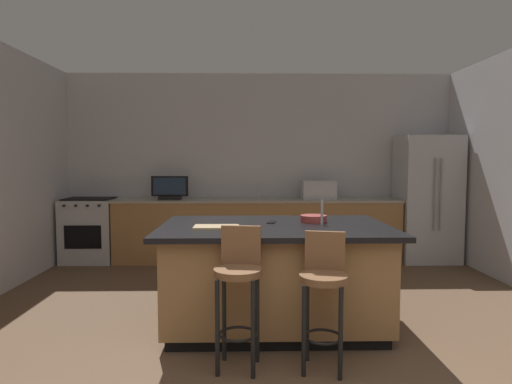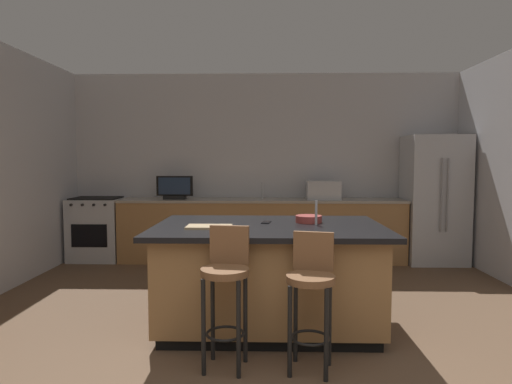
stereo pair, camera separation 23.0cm
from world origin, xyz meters
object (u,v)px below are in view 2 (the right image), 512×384
object	(u,v)px
kitchen_island	(269,275)
refrigerator	(434,199)
bar_stool_right	(311,289)
bar_stool_left	(226,283)
microwave	(323,190)
fruit_bowl	(309,219)
cutting_board	(209,227)
tv_monitor	(175,189)
cell_phone	(266,222)
range_oven	(97,229)

from	to	relation	value
kitchen_island	refrigerator	world-z (taller)	refrigerator
refrigerator	bar_stool_right	size ratio (longest dim) A/B	1.90
refrigerator	bar_stool_left	world-z (taller)	refrigerator
refrigerator	bar_stool_right	xyz separation A→B (m)	(-2.09, -3.35, -0.34)
microwave	fruit_bowl	size ratio (longest dim) A/B	2.00
refrigerator	cutting_board	size ratio (longest dim) A/B	4.84
tv_monitor	bar_stool_left	distance (m)	3.50
kitchen_island	microwave	distance (m)	2.75
cell_phone	cutting_board	world-z (taller)	cutting_board
tv_monitor	bar_stool_left	xyz separation A→B (m)	(1.05, -3.31, -0.46)
range_oven	tv_monitor	xyz separation A→B (m)	(1.17, -0.05, 0.60)
range_oven	bar_stool_right	world-z (taller)	bar_stool_right
bar_stool_left	fruit_bowl	bearing A→B (deg)	62.98
range_oven	refrigerator	bearing A→B (deg)	-0.48
range_oven	microwave	xyz separation A→B (m)	(3.33, 0.00, 0.58)
tv_monitor	cutting_board	world-z (taller)	tv_monitor
fruit_bowl	tv_monitor	bearing A→B (deg)	126.24
refrigerator	kitchen_island	bearing A→B (deg)	-133.34
refrigerator	cutting_board	xyz separation A→B (m)	(-2.89, -2.70, 0.00)
refrigerator	cutting_board	world-z (taller)	refrigerator
kitchen_island	refrigerator	bearing A→B (deg)	46.66
refrigerator	cell_phone	distance (m)	3.39
refrigerator	cell_phone	size ratio (longest dim) A/B	12.17
tv_monitor	cutting_board	bearing A→B (deg)	-72.44
range_oven	bar_stool_left	size ratio (longest dim) A/B	0.93
refrigerator	bar_stool_left	xyz separation A→B (m)	(-2.69, -3.32, -0.31)
fruit_bowl	range_oven	bearing A→B (deg)	140.33
microwave	bar_stool_left	distance (m)	3.57
cutting_board	microwave	bearing A→B (deg)	64.61
kitchen_island	microwave	xyz separation A→B (m)	(0.80, 2.57, 0.58)
tv_monitor	bar_stool_right	size ratio (longest dim) A/B	0.55
bar_stool_left	cutting_board	world-z (taller)	bar_stool_left
fruit_bowl	cutting_board	distance (m)	0.94
refrigerator	range_oven	bearing A→B (deg)	179.52
bar_stool_right	cell_phone	world-z (taller)	bar_stool_right
range_oven	microwave	world-z (taller)	microwave
tv_monitor	cell_phone	distance (m)	2.73
kitchen_island	bar_stool_right	bearing A→B (deg)	-70.26
cutting_board	kitchen_island	bearing A→B (deg)	19.08
microwave	cell_phone	distance (m)	2.57
microwave	fruit_bowl	bearing A→B (deg)	-100.22
bar_stool_left	microwave	bearing A→B (deg)	79.79
kitchen_island	cell_phone	bearing A→B (deg)	99.10
kitchen_island	cutting_board	world-z (taller)	cutting_board
refrigerator	fruit_bowl	distance (m)	3.11
refrigerator	tv_monitor	distance (m)	3.75
kitchen_island	microwave	bearing A→B (deg)	72.74
refrigerator	cutting_board	distance (m)	3.96
fruit_bowl	bar_stool_right	bearing A→B (deg)	-94.22
cell_phone	cutting_board	distance (m)	0.58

